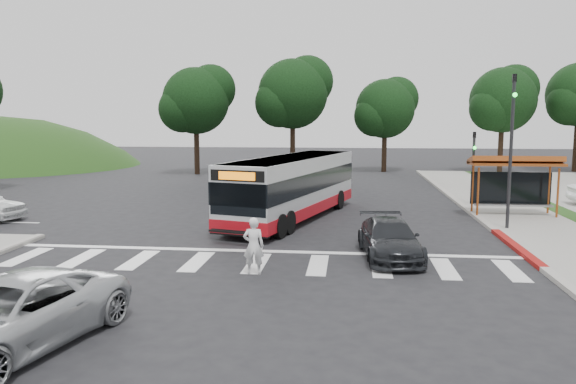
# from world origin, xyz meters

# --- Properties ---
(ground) EXTENTS (140.00, 140.00, 0.00)m
(ground) POSITION_xyz_m (0.00, 0.00, 0.00)
(ground) COLOR black
(ground) RESTS_ON ground
(sidewalk_east) EXTENTS (4.00, 40.00, 0.12)m
(sidewalk_east) POSITION_xyz_m (11.00, 8.00, 0.06)
(sidewalk_east) COLOR gray
(sidewalk_east) RESTS_ON ground
(curb_east) EXTENTS (0.30, 40.00, 0.15)m
(curb_east) POSITION_xyz_m (9.00, 8.00, 0.07)
(curb_east) COLOR #9E9991
(curb_east) RESTS_ON ground
(curb_east_red) EXTENTS (0.32, 6.00, 0.15)m
(curb_east_red) POSITION_xyz_m (9.00, -2.00, 0.08)
(curb_east_red) COLOR maroon
(curb_east_red) RESTS_ON ground
(hillside_nw) EXTENTS (44.00, 44.00, 10.00)m
(hillside_nw) POSITION_xyz_m (-32.00, 30.00, 0.00)
(hillside_nw) COLOR #1E4616
(hillside_nw) RESTS_ON ground
(crosswalk_ladder) EXTENTS (18.00, 2.60, 0.01)m
(crosswalk_ladder) POSITION_xyz_m (0.00, -5.00, 0.01)
(crosswalk_ladder) COLOR silver
(crosswalk_ladder) RESTS_ON ground
(bus_shelter) EXTENTS (4.20, 1.60, 2.86)m
(bus_shelter) POSITION_xyz_m (10.80, 5.10, 2.35)
(bus_shelter) COLOR #914218
(bus_shelter) RESTS_ON sidewalk_east
(traffic_signal_ne_tall) EXTENTS (0.18, 0.37, 6.50)m
(traffic_signal_ne_tall) POSITION_xyz_m (9.60, 1.49, 3.88)
(traffic_signal_ne_tall) COLOR black
(traffic_signal_ne_tall) RESTS_ON ground
(traffic_signal_ne_short) EXTENTS (0.18, 0.37, 4.00)m
(traffic_signal_ne_short) POSITION_xyz_m (9.60, 8.49, 2.48)
(traffic_signal_ne_short) COLOR black
(traffic_signal_ne_short) RESTS_ON ground
(tree_ne_a) EXTENTS (6.16, 5.74, 9.30)m
(tree_ne_a) POSITION_xyz_m (16.08, 28.06, 6.39)
(tree_ne_a) COLOR black
(tree_ne_a) RESTS_ON parking_lot
(tree_north_a) EXTENTS (6.60, 6.15, 10.17)m
(tree_north_a) POSITION_xyz_m (-1.92, 26.07, 6.92)
(tree_north_a) COLOR black
(tree_north_a) RESTS_ON ground
(tree_north_b) EXTENTS (5.72, 5.33, 8.43)m
(tree_north_b) POSITION_xyz_m (6.07, 28.06, 5.66)
(tree_north_b) COLOR black
(tree_north_b) RESTS_ON ground
(tree_north_c) EXTENTS (6.16, 5.74, 9.30)m
(tree_north_c) POSITION_xyz_m (-9.92, 24.06, 6.29)
(tree_north_c) COLOR black
(tree_north_c) RESTS_ON ground
(transit_bus) EXTENTS (5.45, 11.55, 2.92)m
(transit_bus) POSITION_xyz_m (0.33, 3.36, 1.46)
(transit_bus) COLOR silver
(transit_bus) RESTS_ON ground
(pedestrian) EXTENTS (0.67, 0.46, 1.75)m
(pedestrian) POSITION_xyz_m (0.12, -6.25, 0.87)
(pedestrian) COLOR white
(pedestrian) RESTS_ON ground
(dark_sedan) EXTENTS (2.25, 4.61, 1.29)m
(dark_sedan) POSITION_xyz_m (4.35, -3.75, 0.64)
(dark_sedan) COLOR #212327
(dark_sedan) RESTS_ON ground
(silver_suv_south) EXTENTS (3.62, 5.74, 1.48)m
(silver_suv_south) POSITION_xyz_m (-3.84, -12.35, 0.74)
(silver_suv_south) COLOR #B8BBBE
(silver_suv_south) RESTS_ON ground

